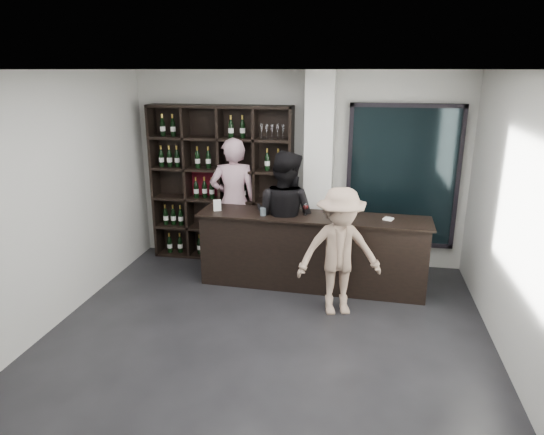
% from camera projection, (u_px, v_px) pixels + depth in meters
% --- Properties ---
extents(floor, '(5.00, 5.50, 0.01)m').
position_uv_depth(floor, '(261.00, 352.00, 5.21)').
color(floor, black).
rests_on(floor, ground).
extents(wine_shelf, '(2.20, 0.35, 2.40)m').
position_uv_depth(wine_shelf, '(222.00, 185.00, 7.46)').
color(wine_shelf, black).
rests_on(wine_shelf, floor).
extents(structural_column, '(0.40, 0.40, 2.90)m').
position_uv_depth(structural_column, '(319.00, 174.00, 7.04)').
color(structural_column, silver).
rests_on(structural_column, floor).
extents(glass_panel, '(1.60, 0.08, 2.10)m').
position_uv_depth(glass_panel, '(402.00, 177.00, 7.05)').
color(glass_panel, black).
rests_on(glass_panel, floor).
extents(tasting_counter, '(3.11, 0.65, 1.02)m').
position_uv_depth(tasting_counter, '(312.00, 251.00, 6.64)').
color(tasting_counter, black).
rests_on(tasting_counter, floor).
extents(taster_pink, '(0.80, 0.61, 1.95)m').
position_uv_depth(taster_pink, '(234.00, 202.00, 7.33)').
color(taster_pink, '#D3A2B1').
rests_on(taster_pink, floor).
extents(taster_black, '(1.10, 0.98, 1.87)m').
position_uv_depth(taster_black, '(284.00, 218.00, 6.68)').
color(taster_black, black).
rests_on(taster_black, floor).
extents(customer, '(1.15, 0.85, 1.59)m').
position_uv_depth(customer, '(339.00, 252.00, 5.83)').
color(customer, gray).
rests_on(customer, floor).
extents(wine_glass, '(0.10, 0.10, 0.20)m').
position_uv_depth(wine_glass, '(306.00, 208.00, 6.48)').
color(wine_glass, white).
rests_on(wine_glass, tasting_counter).
extents(spit_cup, '(0.09, 0.09, 0.11)m').
position_uv_depth(spit_cup, '(263.00, 212.00, 6.48)').
color(spit_cup, '#9DB2BE').
rests_on(spit_cup, tasting_counter).
extents(napkin_stack, '(0.15, 0.15, 0.02)m').
position_uv_depth(napkin_stack, '(388.00, 219.00, 6.32)').
color(napkin_stack, white).
rests_on(napkin_stack, tasting_counter).
extents(card_stand, '(0.11, 0.09, 0.15)m').
position_uv_depth(card_stand, '(217.00, 205.00, 6.70)').
color(card_stand, white).
rests_on(card_stand, tasting_counter).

